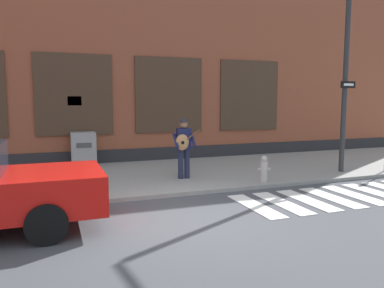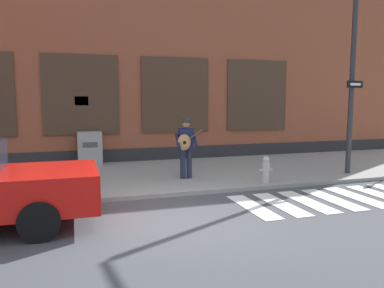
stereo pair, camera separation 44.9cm
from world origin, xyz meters
name	(u,v)px [view 2 (the right image)]	position (x,y,z in m)	size (l,w,h in m)	color
ground_plane	(182,221)	(0.00, 0.00, 0.00)	(160.00, 160.00, 0.00)	#424449
sidewalk	(143,176)	(0.00, 4.14, 0.05)	(28.00, 4.85, 0.10)	gray
building_backdrop	(122,54)	(0.00, 8.55, 4.04)	(28.00, 4.06, 8.09)	brown
crosswalk	(357,197)	(4.36, 0.41, 0.01)	(5.78, 1.90, 0.01)	silver
busker	(186,145)	(1.01, 3.18, 1.03)	(0.72, 0.57, 1.65)	#1E233D
utility_box	(90,149)	(-1.42, 6.11, 0.66)	(0.77, 0.61, 1.11)	#9E9E9E
fire_hydrant	(266,169)	(2.87, 2.06, 0.45)	(0.38, 0.20, 0.70)	#B2ADA8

